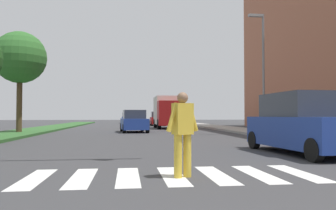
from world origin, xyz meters
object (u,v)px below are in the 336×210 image
object	(u,v)px
street_lamp_right	(262,62)
sedan_far_horizon	(127,118)
suv_crossing	(303,125)
tree_far	(20,58)
truck_box_delivery	(168,111)
pedestrian_performer	(183,130)
sedan_midblock	(134,122)
sedan_distant	(158,119)

from	to	relation	value
street_lamp_right	sedan_far_horizon	bearing A→B (deg)	103.49
suv_crossing	sedan_far_horizon	size ratio (longest dim) A/B	1.12
tree_far	suv_crossing	bearing A→B (deg)	-45.43
tree_far	truck_box_delivery	xyz separation A→B (m)	(10.99, 8.96, -3.43)
pedestrian_performer	suv_crossing	world-z (taller)	suv_crossing
street_lamp_right	sedan_far_horizon	xyz separation A→B (m)	(-8.40, 35.01, -3.79)
street_lamp_right	pedestrian_performer	world-z (taller)	street_lamp_right
suv_crossing	sedan_midblock	bearing A→B (deg)	109.16
street_lamp_right	sedan_distant	distance (m)	21.72
sedan_far_horizon	truck_box_delivery	size ratio (longest dim) A/B	0.68
sedan_far_horizon	truck_box_delivery	xyz separation A→B (m)	(3.86, -22.99, 0.83)
tree_far	truck_box_delivery	distance (m)	14.59
pedestrian_performer	tree_far	bearing A→B (deg)	116.28
sedan_midblock	sedan_distant	distance (m)	16.26
pedestrian_performer	suv_crossing	bearing A→B (deg)	38.81
tree_far	street_lamp_right	distance (m)	15.84
sedan_midblock	sedan_far_horizon	bearing A→B (deg)	90.90
street_lamp_right	suv_crossing	distance (m)	10.89
tree_far	pedestrian_performer	xyz separation A→B (m)	(8.20, -16.60, -4.13)
sedan_midblock	pedestrian_performer	bearing A→B (deg)	-88.16
tree_far	street_lamp_right	size ratio (longest dim) A/B	0.89
pedestrian_performer	truck_box_delivery	xyz separation A→B (m)	(2.80, 25.56, 0.70)
sedan_far_horizon	sedan_distant	bearing A→B (deg)	-75.34
tree_far	sedan_distant	world-z (taller)	tree_far
pedestrian_performer	sedan_distant	size ratio (longest dim) A/B	0.41
truck_box_delivery	suv_crossing	bearing A→B (deg)	-85.42
sedan_midblock	truck_box_delivery	distance (m)	7.91
suv_crossing	sedan_far_horizon	distance (m)	45.24
sedan_midblock	sedan_distant	bearing A→B (deg)	78.54
pedestrian_performer	sedan_distant	xyz separation A→B (m)	(2.64, 34.40, -0.14)
tree_far	street_lamp_right	world-z (taller)	street_lamp_right
pedestrian_performer	sedan_far_horizon	distance (m)	48.56
suv_crossing	sedan_midblock	size ratio (longest dim) A/B	1.13
pedestrian_performer	suv_crossing	distance (m)	5.84
street_lamp_right	sedan_far_horizon	distance (m)	36.21
sedan_midblock	truck_box_delivery	xyz separation A→B (m)	(3.39, 7.09, 0.87)
pedestrian_performer	sedan_far_horizon	world-z (taller)	sedan_far_horizon
suv_crossing	sedan_midblock	distance (m)	15.67
street_lamp_right	suv_crossing	bearing A→B (deg)	-105.74
tree_far	sedan_midblock	distance (m)	8.93
street_lamp_right	truck_box_delivery	xyz separation A→B (m)	(-4.54, 12.02, -2.96)
tree_far	sedan_midblock	size ratio (longest dim) A/B	1.60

